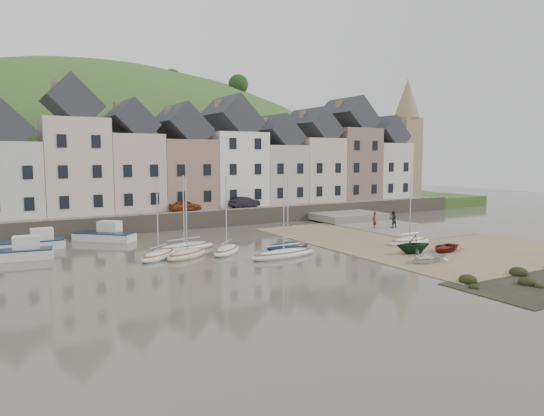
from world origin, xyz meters
TOP-DOWN VIEW (x-y plane):
  - ground at (0.00, 0.00)m, footprint 160.00×160.00m
  - quay_land at (0.00, 32.00)m, footprint 90.00×30.00m
  - quay_street at (0.00, 20.50)m, footprint 70.00×7.00m
  - seawall at (0.00, 17.00)m, footprint 70.00×1.20m
  - beach at (11.00, 0.00)m, footprint 18.00×26.00m
  - slipway at (15.00, 8.00)m, footprint 8.00×18.00m
  - hillside at (-5.00, 60.00)m, footprint 134.40×84.00m
  - townhouse_terrace at (1.76, 24.00)m, footprint 61.05×8.00m
  - church_spire at (34.55, 24.00)m, footprint 4.00×4.00m
  - sailboat_0 at (-8.38, 5.77)m, footprint 5.66×2.49m
  - sailboat_1 at (-11.21, 3.57)m, footprint 4.03×3.66m
  - sailboat_2 at (-9.21, 2.93)m, footprint 4.25×3.25m
  - sailboat_3 at (-5.96, 2.86)m, footprint 3.87×3.83m
  - sailboat_4 at (-2.84, -0.63)m, footprint 5.83×1.96m
  - sailboat_5 at (-0.82, 2.03)m, footprint 3.88×1.63m
  - sailboat_6 at (9.47, -1.45)m, footprint 4.43×1.55m
  - motorboat_0 at (-18.84, 12.42)m, footprint 4.89×1.80m
  - motorboat_1 at (-20.26, 8.61)m, footprint 5.34×2.39m
  - motorboat_2 at (-12.92, 13.86)m, footprint 5.19×5.05m
  - rowboat_white at (5.09, -7.39)m, footprint 3.37×2.57m
  - rowboat_green at (6.46, -4.75)m, footprint 3.36×3.08m
  - rowboat_red at (9.37, -5.38)m, footprint 3.66×3.06m
  - person_red at (12.91, 6.86)m, footprint 0.75×0.70m
  - person_dark at (14.85, 6.15)m, footprint 0.95×0.79m
  - car_left at (-3.17, 19.50)m, footprint 3.58×1.53m
  - car_right at (4.12, 19.50)m, footprint 4.15×2.30m
  - shore_rocks at (7.37, -14.26)m, footprint 14.00×6.00m

SIDE VIEW (x-z plane):
  - hillside at x=-5.00m, z-range -59.99..24.01m
  - ground at x=0.00m, z-range 0.00..0.00m
  - beach at x=11.00m, z-range 0.00..0.06m
  - slipway at x=15.00m, z-range 0.00..0.12m
  - shore_rocks at x=7.37m, z-range -0.24..0.44m
  - sailboat_4 at x=-2.84m, z-range -2.90..3.42m
  - sailboat_0 at x=-8.38m, z-range -2.90..3.42m
  - sailboat_6 at x=9.47m, z-range -2.90..3.42m
  - sailboat_2 at x=-9.21m, z-range -2.89..3.43m
  - sailboat_1 at x=-11.21m, z-range -2.89..3.43m
  - sailboat_3 at x=-5.96m, z-range -2.89..3.43m
  - sailboat_5 at x=-0.82m, z-range -2.89..3.43m
  - rowboat_red at x=9.37m, z-range 0.06..0.71m
  - rowboat_white at x=5.09m, z-range 0.06..0.71m
  - motorboat_2 at x=-12.92m, z-range -0.27..1.43m
  - motorboat_0 at x=-18.84m, z-range -0.27..1.43m
  - motorboat_1 at x=-20.26m, z-range -0.27..1.43m
  - quay_land at x=0.00m, z-range 0.00..1.50m
  - rowboat_green at x=6.46m, z-range 0.06..1.55m
  - seawall at x=0.00m, z-range 0.00..1.80m
  - person_red at x=12.91m, z-range 0.12..1.85m
  - person_dark at x=14.85m, z-range 0.12..1.90m
  - quay_street at x=0.00m, z-range 1.50..1.60m
  - car_left at x=-3.17m, z-range 1.60..2.80m
  - car_right at x=4.12m, z-range 1.60..2.89m
  - townhouse_terrace at x=1.76m, z-range 0.36..14.29m
  - church_spire at x=34.55m, z-range 2.06..20.06m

